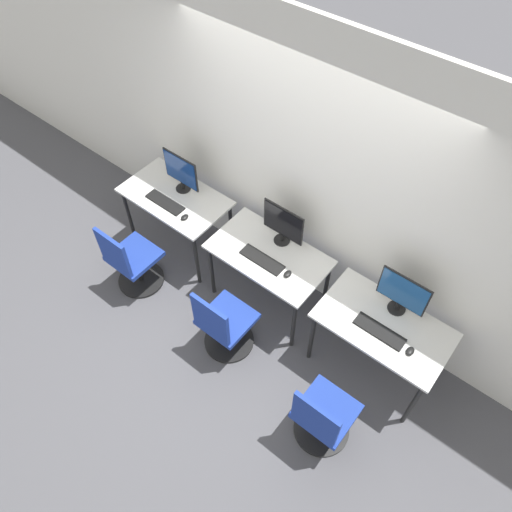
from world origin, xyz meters
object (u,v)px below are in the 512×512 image
(keyboard_left, at_px, (165,202))
(mouse_right, at_px, (410,351))
(monitor_left, at_px, (181,172))
(monitor_center, at_px, (283,224))
(monitor_right, at_px, (403,293))
(office_chair_right, at_px, (322,419))
(mouse_center, at_px, (288,274))
(keyboard_center, at_px, (262,260))
(mouse_left, at_px, (185,217))
(office_chair_center, at_px, (224,326))
(keyboard_right, at_px, (380,331))
(office_chair_left, at_px, (131,263))

(keyboard_left, distance_m, mouse_right, 2.68)
(monitor_left, height_order, mouse_right, monitor_left)
(monitor_center, distance_m, monitor_right, 1.20)
(monitor_left, bearing_deg, mouse_right, -4.87)
(monitor_left, distance_m, office_chair_right, 2.65)
(office_chair_right, bearing_deg, mouse_center, 140.97)
(monitor_center, height_order, monitor_right, same)
(keyboard_center, relative_size, mouse_center, 4.82)
(monitor_center, bearing_deg, mouse_left, -158.18)
(keyboard_center, height_order, office_chair_center, office_chair_center)
(monitor_left, bearing_deg, monitor_right, 1.64)
(keyboard_left, bearing_deg, mouse_left, -5.78)
(keyboard_left, height_order, keyboard_right, same)
(office_chair_left, bearing_deg, keyboard_center, 26.34)
(mouse_left, xyz_separation_m, office_chair_right, (2.09, -0.67, -0.42))
(office_chair_left, xyz_separation_m, mouse_center, (1.48, 0.60, 0.42))
(mouse_left, height_order, keyboard_right, mouse_left)
(office_chair_left, height_order, keyboard_center, office_chair_left)
(keyboard_right, xyz_separation_m, office_chair_right, (-0.01, -0.74, -0.41))
(mouse_center, xyz_separation_m, keyboard_right, (0.92, 0.00, -0.01))
(mouse_left, distance_m, mouse_right, 2.39)
(monitor_center, xyz_separation_m, office_chair_center, (0.01, -0.87, -0.63))
(monitor_center, height_order, keyboard_center, monitor_center)
(mouse_center, height_order, monitor_right, monitor_right)
(monitor_center, relative_size, mouse_right, 4.75)
(mouse_right, distance_m, office_chair_right, 0.89)
(office_chair_center, distance_m, keyboard_right, 1.39)
(mouse_center, relative_size, monitor_right, 0.21)
(monitor_center, height_order, keyboard_right, monitor_center)
(monitor_center, xyz_separation_m, mouse_right, (1.48, -0.30, -0.21))
(keyboard_left, bearing_deg, office_chair_center, -24.04)
(keyboard_center, distance_m, office_chair_center, 0.70)
(monitor_right, bearing_deg, keyboard_center, -165.98)
(mouse_left, xyz_separation_m, keyboard_right, (2.11, 0.07, -0.01))
(mouse_left, bearing_deg, office_chair_right, -17.64)
(office_chair_right, bearing_deg, monitor_right, 89.20)
(office_chair_left, bearing_deg, mouse_left, 61.22)
(monitor_left, relative_size, mouse_left, 4.75)
(mouse_center, relative_size, mouse_right, 1.00)
(mouse_left, height_order, office_chair_center, office_chair_center)
(mouse_left, distance_m, keyboard_right, 2.11)
(keyboard_left, height_order, mouse_right, mouse_right)
(keyboard_right, bearing_deg, office_chair_left, -165.79)
(monitor_center, bearing_deg, keyboard_right, -13.47)
(office_chair_center, distance_m, office_chair_right, 1.19)
(keyboard_center, height_order, mouse_right, mouse_right)
(office_chair_left, bearing_deg, mouse_right, 12.54)
(mouse_left, bearing_deg, keyboard_right, 2.03)
(mouse_center, height_order, mouse_right, same)
(mouse_left, height_order, office_chair_right, office_chair_right)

